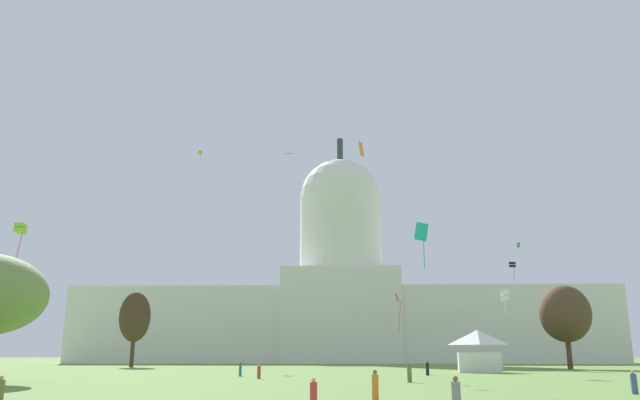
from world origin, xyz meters
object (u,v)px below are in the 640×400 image
at_px(person_red_mid_center, 259,372).
at_px(kite_gold_high, 200,153).
at_px(event_tent, 478,351).
at_px(person_red_aisle_center, 314,395).
at_px(kite_cyan_low, 460,312).
at_px(kite_green_mid, 518,246).
at_px(tree_west_mid, 135,317).
at_px(person_grey_front_center, 456,398).
at_px(tree_east_mid, 565,314).
at_px(person_teal_near_tree_west, 240,370).
at_px(kite_turquoise_low, 422,234).
at_px(kite_black_mid, 512,265).
at_px(kite_pink_mid, 290,156).
at_px(person_orange_deep_crowd, 375,387).
at_px(person_denim_edge_west, 634,383).
at_px(kite_magenta_low, 398,303).
at_px(kite_lime_low, 20,229).
at_px(capitol_building, 341,300).
at_px(person_black_back_center, 427,369).
at_px(person_olive_back_right, 0,391).
at_px(person_olive_mid_right, 409,374).
at_px(kite_white_low, 505,296).
at_px(kite_orange_mid, 361,149).

height_order(person_red_mid_center, kite_gold_high, kite_gold_high).
distance_m(event_tent, person_red_aisle_center, 62.36).
relative_size(event_tent, kite_cyan_low, 4.72).
bearing_deg(kite_green_mid, tree_west_mid, 98.57).
distance_m(person_grey_front_center, kite_gold_high, 128.34).
xyz_separation_m(tree_east_mid, person_teal_near_tree_west, (-50.10, -35.77, -8.49)).
bearing_deg(person_teal_near_tree_west, kite_cyan_low, -136.74).
xyz_separation_m(event_tent, kite_turquoise_low, (-12.05, -38.35, 9.36)).
bearing_deg(kite_gold_high, kite_turquoise_low, -86.17).
bearing_deg(kite_black_mid, kite_pink_mid, 15.09).
bearing_deg(kite_green_mid, person_orange_deep_crowd, 151.86).
bearing_deg(kite_turquoise_low, person_denim_edge_west, 173.95).
bearing_deg(kite_magenta_low, kite_lime_low, -25.28).
distance_m(tree_west_mid, person_teal_near_tree_west, 56.58).
xyz_separation_m(kite_magenta_low, kite_black_mid, (28.38, 61.31, 12.54)).
height_order(capitol_building, person_denim_edge_west, capitol_building).
bearing_deg(person_black_back_center, person_red_aisle_center, -97.99).
xyz_separation_m(person_denim_edge_west, person_olive_back_right, (-36.65, -10.03, -0.02)).
xyz_separation_m(kite_lime_low, kite_magenta_low, (41.01, -1.19, -8.39)).
xyz_separation_m(person_teal_near_tree_west, kite_cyan_low, (37.33, 65.35, 10.69)).
bearing_deg(kite_lime_low, event_tent, 30.26).
bearing_deg(tree_east_mid, event_tent, -134.74).
height_order(kite_lime_low, kite_black_mid, kite_black_mid).
bearing_deg(tree_west_mid, person_denim_edge_west, -51.99).
bearing_deg(person_olive_mid_right, tree_east_mid, 15.65).
bearing_deg(person_red_mid_center, kite_gold_high, -70.25).
bearing_deg(person_olive_mid_right, person_black_back_center, 36.03).
height_order(person_red_aisle_center, kite_turquoise_low, kite_turquoise_low).
distance_m(person_orange_deep_crowd, kite_turquoise_low, 19.56).
distance_m(capitol_building, kite_magenta_low, 112.89).
bearing_deg(person_grey_front_center, kite_lime_low, 120.57).
bearing_deg(event_tent, kite_lime_low, -148.31).
distance_m(person_teal_near_tree_west, person_olive_back_right, 40.62).
xyz_separation_m(kite_white_low, kite_orange_mid, (-17.66, -25.63, 10.09)).
relative_size(tree_east_mid, kite_white_low, 4.83).
bearing_deg(person_denim_edge_west, capitol_building, 133.42).
bearing_deg(person_red_mid_center, kite_white_low, -163.06).
bearing_deg(tree_west_mid, kite_white_low, -36.55).
bearing_deg(event_tent, person_red_mid_center, -133.57).
bearing_deg(tree_east_mid, kite_gold_high, 157.30).
relative_size(event_tent, person_black_back_center, 3.75).
relative_size(tree_west_mid, person_red_aisle_center, 9.79).
relative_size(person_orange_deep_crowd, kite_black_mid, 0.42).
xyz_separation_m(person_black_back_center, kite_magenta_low, (-4.42, -13.67, 6.70)).
height_order(person_red_mid_center, person_red_aisle_center, person_red_mid_center).
height_order(tree_west_mid, tree_east_mid, tree_west_mid).
bearing_deg(kite_pink_mid, person_black_back_center, 159.13).
relative_size(kite_lime_low, kite_turquoise_low, 1.07).
height_order(person_denim_edge_west, kite_magenta_low, kite_magenta_low).
bearing_deg(tree_west_mid, kite_turquoise_low, -55.17).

